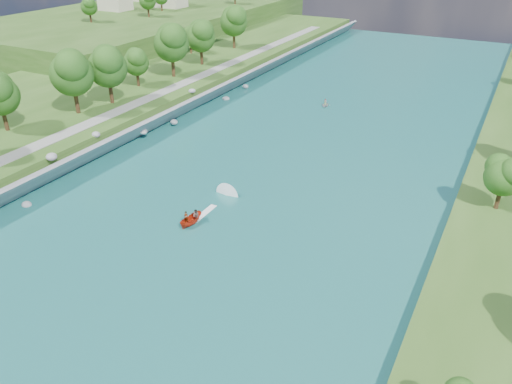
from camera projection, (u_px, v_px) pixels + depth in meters
The scene contains 9 objects.
ground at pixel (192, 236), 61.64m from camera, with size 260.00×260.00×0.00m, color #2D5119.
river_water at pixel (266, 173), 77.14m from camera, with size 55.00×240.00×0.10m, color #175853.
berm_west at pixel (38, 111), 97.08m from camera, with size 45.00×240.00×3.50m, color #2D5119.
ridge_west at pixel (149, 23), 167.45m from camera, with size 60.00×120.00×9.00m, color #2D5119.
riprap_bank at pixel (131, 134), 86.41m from camera, with size 5.02×236.00×4.60m.
riverside_path at pixel (104, 117), 88.96m from camera, with size 3.00×200.00×0.10m, color gray.
trees_west at pixel (32, 89), 83.15m from camera, with size 16.81×149.25×13.83m.
motorboat at pixel (200, 213), 65.06m from camera, with size 3.60×18.70×2.00m.
raft at pixel (325, 104), 104.89m from camera, with size 2.25×2.87×1.54m.
Camera 1 is at (31.37, -41.82, 34.04)m, focal length 35.00 mm.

